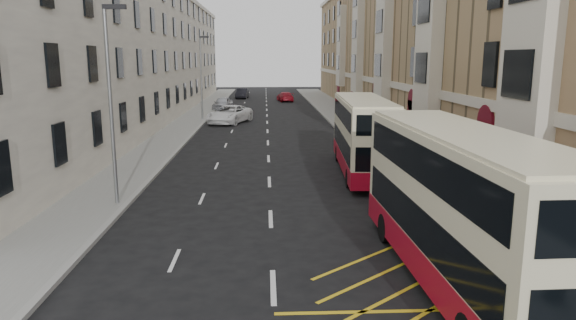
{
  "coord_description": "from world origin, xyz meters",
  "views": [
    {
      "loc": [
        -0.17,
        -8.97,
        6.12
      ],
      "look_at": [
        0.63,
        9.07,
        2.5
      ],
      "focal_mm": 32.0,
      "sensor_mm": 36.0,
      "label": 1
    }
  ],
  "objects_px": {
    "double_decker_front": "(461,208)",
    "car_dark": "(242,93)",
    "white_van": "(229,114)",
    "double_decker_rear": "(363,135)",
    "pedestrian_far": "(511,243)",
    "car_silver": "(223,103)",
    "street_lamp_near": "(111,95)",
    "street_lamp_far": "(202,73)",
    "car_red": "(285,97)"
  },
  "relations": [
    {
      "from": "pedestrian_far",
      "to": "car_red",
      "type": "xyz_separation_m",
      "value": [
        -4.07,
        59.38,
        -0.32
      ]
    },
    {
      "from": "white_van",
      "to": "car_silver",
      "type": "xyz_separation_m",
      "value": [
        -1.64,
        12.55,
        -0.07
      ]
    },
    {
      "from": "pedestrian_far",
      "to": "white_van",
      "type": "distance_m",
      "value": 36.6
    },
    {
      "from": "pedestrian_far",
      "to": "double_decker_front",
      "type": "bearing_deg",
      "value": 28.43
    },
    {
      "from": "double_decker_front",
      "to": "car_silver",
      "type": "relative_size",
      "value": 2.38
    },
    {
      "from": "white_van",
      "to": "car_dark",
      "type": "relative_size",
      "value": 1.32
    },
    {
      "from": "car_dark",
      "to": "white_van",
      "type": "bearing_deg",
      "value": -85.38
    },
    {
      "from": "pedestrian_far",
      "to": "car_red",
      "type": "distance_m",
      "value": 59.52
    },
    {
      "from": "double_decker_rear",
      "to": "double_decker_front",
      "type": "bearing_deg",
      "value": -86.67
    },
    {
      "from": "pedestrian_far",
      "to": "car_red",
      "type": "bearing_deg",
      "value": -73.98
    },
    {
      "from": "double_decker_rear",
      "to": "car_dark",
      "type": "height_order",
      "value": "double_decker_rear"
    },
    {
      "from": "car_dark",
      "to": "street_lamp_far",
      "type": "bearing_deg",
      "value": -91.14
    },
    {
      "from": "white_van",
      "to": "car_red",
      "type": "distance_m",
      "value": 25.04
    },
    {
      "from": "double_decker_front",
      "to": "pedestrian_far",
      "type": "distance_m",
      "value": 2.15
    },
    {
      "from": "street_lamp_near",
      "to": "car_dark",
      "type": "xyz_separation_m",
      "value": [
        2.7,
        57.64,
        -3.88
      ]
    },
    {
      "from": "street_lamp_near",
      "to": "car_red",
      "type": "distance_m",
      "value": 52.73
    },
    {
      "from": "car_silver",
      "to": "street_lamp_near",
      "type": "bearing_deg",
      "value": -82.55
    },
    {
      "from": "street_lamp_far",
      "to": "double_decker_rear",
      "type": "height_order",
      "value": "street_lamp_far"
    },
    {
      "from": "car_red",
      "to": "car_dark",
      "type": "bearing_deg",
      "value": -50.76
    },
    {
      "from": "double_decker_rear",
      "to": "car_dark",
      "type": "distance_m",
      "value": 52.58
    },
    {
      "from": "street_lamp_near",
      "to": "car_dark",
      "type": "height_order",
      "value": "street_lamp_near"
    },
    {
      "from": "car_dark",
      "to": "car_red",
      "type": "bearing_deg",
      "value": -38.36
    },
    {
      "from": "double_decker_front",
      "to": "white_van",
      "type": "bearing_deg",
      "value": 102.16
    },
    {
      "from": "car_red",
      "to": "pedestrian_far",
      "type": "bearing_deg",
      "value": 85.97
    },
    {
      "from": "street_lamp_near",
      "to": "car_dark",
      "type": "bearing_deg",
      "value": 87.31
    },
    {
      "from": "double_decker_front",
      "to": "car_dark",
      "type": "xyz_separation_m",
      "value": [
        -8.65,
        65.72,
        -1.42
      ]
    },
    {
      "from": "street_lamp_far",
      "to": "pedestrian_far",
      "type": "distance_m",
      "value": 39.95
    },
    {
      "from": "street_lamp_near",
      "to": "street_lamp_far",
      "type": "distance_m",
      "value": 30.0
    },
    {
      "from": "street_lamp_near",
      "to": "street_lamp_far",
      "type": "xyz_separation_m",
      "value": [
        0.0,
        30.0,
        0.0
      ]
    },
    {
      "from": "street_lamp_far",
      "to": "pedestrian_far",
      "type": "relative_size",
      "value": 4.76
    },
    {
      "from": "pedestrian_far",
      "to": "white_van",
      "type": "height_order",
      "value": "pedestrian_far"
    },
    {
      "from": "car_silver",
      "to": "car_red",
      "type": "distance_m",
      "value": 14.09
    },
    {
      "from": "double_decker_rear",
      "to": "pedestrian_far",
      "type": "relative_size",
      "value": 6.06
    },
    {
      "from": "double_decker_rear",
      "to": "car_red",
      "type": "relative_size",
      "value": 2.21
    },
    {
      "from": "street_lamp_near",
      "to": "street_lamp_far",
      "type": "bearing_deg",
      "value": 90.0
    },
    {
      "from": "pedestrian_far",
      "to": "car_silver",
      "type": "distance_m",
      "value": 49.15
    },
    {
      "from": "double_decker_rear",
      "to": "car_silver",
      "type": "relative_size",
      "value": 2.25
    },
    {
      "from": "street_lamp_far",
      "to": "double_decker_front",
      "type": "distance_m",
      "value": 39.81
    },
    {
      "from": "car_dark",
      "to": "pedestrian_far",
      "type": "bearing_deg",
      "value": -76.52
    },
    {
      "from": "double_decker_front",
      "to": "double_decker_rear",
      "type": "distance_m",
      "value": 13.87
    },
    {
      "from": "street_lamp_near",
      "to": "double_decker_front",
      "type": "xyz_separation_m",
      "value": [
        11.35,
        -8.08,
        -2.46
      ]
    },
    {
      "from": "pedestrian_far",
      "to": "white_van",
      "type": "relative_size",
      "value": 0.28
    },
    {
      "from": "white_van",
      "to": "car_dark",
      "type": "bearing_deg",
      "value": 109.29
    },
    {
      "from": "pedestrian_far",
      "to": "car_dark",
      "type": "xyz_separation_m",
      "value": [
        -10.36,
        65.21,
        -0.24
      ]
    },
    {
      "from": "pedestrian_far",
      "to": "car_red",
      "type": "relative_size",
      "value": 0.36
    },
    {
      "from": "pedestrian_far",
      "to": "car_dark",
      "type": "relative_size",
      "value": 0.37
    },
    {
      "from": "street_lamp_far",
      "to": "pedestrian_far",
      "type": "height_order",
      "value": "street_lamp_far"
    },
    {
      "from": "double_decker_rear",
      "to": "pedestrian_far",
      "type": "xyz_separation_m",
      "value": [
        1.72,
        -13.36,
        -1.05
      ]
    },
    {
      "from": "street_lamp_near",
      "to": "street_lamp_far",
      "type": "height_order",
      "value": "same"
    },
    {
      "from": "car_silver",
      "to": "double_decker_front",
      "type": "bearing_deg",
      "value": -68.96
    }
  ]
}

